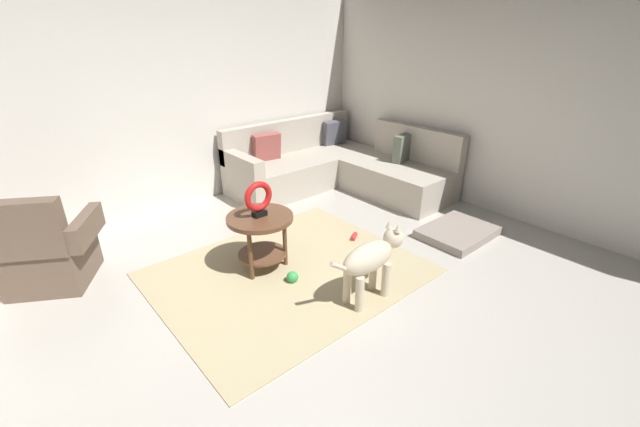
% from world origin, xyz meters
% --- Properties ---
extents(ground_plane, '(6.00, 6.00, 0.10)m').
position_xyz_m(ground_plane, '(0.00, 0.00, -0.05)').
color(ground_plane, '#B7B2A8').
extents(wall_back, '(6.00, 0.12, 2.70)m').
position_xyz_m(wall_back, '(0.00, 2.94, 1.35)').
color(wall_back, silver).
rests_on(wall_back, ground_plane).
extents(wall_right, '(0.12, 6.00, 2.70)m').
position_xyz_m(wall_right, '(2.94, 0.00, 1.35)').
color(wall_right, silver).
rests_on(wall_right, ground_plane).
extents(area_rug, '(2.30, 1.90, 0.01)m').
position_xyz_m(area_rug, '(0.15, 0.70, 0.01)').
color(area_rug, tan).
rests_on(area_rug, ground_plane).
extents(sectional_couch, '(2.20, 2.25, 0.88)m').
position_xyz_m(sectional_couch, '(1.99, 2.01, 0.29)').
color(sectional_couch, '#B2A899').
rests_on(sectional_couch, ground_plane).
extents(armchair, '(1.00, 0.93, 0.88)m').
position_xyz_m(armchair, '(-1.52, 1.91, 0.32)').
color(armchair, brown).
rests_on(armchair, ground_plane).
extents(side_table, '(0.60, 0.60, 0.54)m').
position_xyz_m(side_table, '(0.02, 0.93, 0.42)').
color(side_table, brown).
rests_on(side_table, ground_plane).
extents(torus_sculpture, '(0.28, 0.08, 0.33)m').
position_xyz_m(torus_sculpture, '(0.02, 0.93, 0.71)').
color(torus_sculpture, black).
rests_on(torus_sculpture, side_table).
extents(dog_bed_mat, '(0.80, 0.60, 0.09)m').
position_xyz_m(dog_bed_mat, '(1.98, 0.08, 0.04)').
color(dog_bed_mat, gray).
rests_on(dog_bed_mat, ground_plane).
extents(dog, '(0.85, 0.22, 0.63)m').
position_xyz_m(dog, '(0.44, -0.05, 0.38)').
color(dog, beige).
rests_on(dog, ground_plane).
extents(dog_toy_ball, '(0.11, 0.11, 0.11)m').
position_xyz_m(dog_toy_ball, '(0.08, 0.55, 0.05)').
color(dog_toy_ball, green).
rests_on(dog_toy_ball, ground_plane).
extents(dog_toy_rope, '(0.15, 0.12, 0.05)m').
position_xyz_m(dog_toy_rope, '(1.08, 0.77, 0.03)').
color(dog_toy_rope, red).
rests_on(dog_toy_rope, ground_plane).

